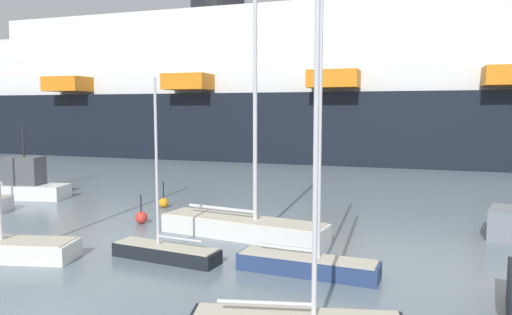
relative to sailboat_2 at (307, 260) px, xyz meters
name	(u,v)px	position (x,y,z in m)	size (l,w,h in m)	color
sailboat_2	(307,260)	(0.00, 0.00, 0.00)	(4.67, 1.23, 9.16)	navy
sailboat_3	(166,250)	(-5.11, -0.28, -0.11)	(4.15, 1.34, 6.47)	black
sailboat_5	(243,222)	(-3.64, 3.51, 0.17)	(7.39, 2.54, 12.54)	white
fishing_boat_0	(23,184)	(-19.35, 7.16, 0.42)	(5.76, 2.88, 4.45)	white
channel_buoy_0	(141,217)	(-9.00, 4.08, -0.16)	(0.57, 0.57, 1.38)	red
channel_buoy_2	(164,202)	(-9.94, 7.64, -0.17)	(0.54, 0.54, 1.47)	orange
cruise_ship	(416,92)	(2.07, 38.70, 6.71)	(126.78, 22.68, 22.36)	black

